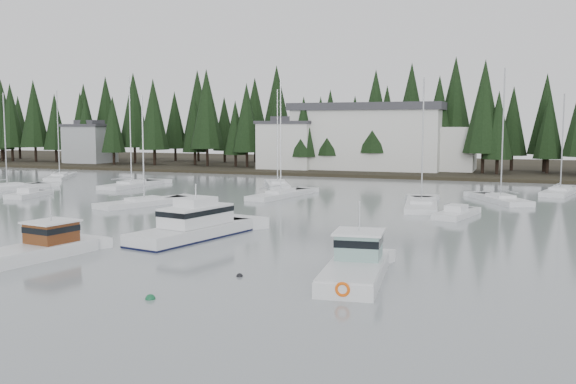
% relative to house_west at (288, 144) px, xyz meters
% --- Properties ---
extents(ground, '(260.00, 260.00, 0.00)m').
position_rel_house_west_xyz_m(ground, '(18.00, -79.00, -4.65)').
color(ground, gray).
rests_on(ground, ground).
extents(far_shore_land, '(240.00, 54.00, 1.00)m').
position_rel_house_west_xyz_m(far_shore_land, '(18.00, 18.00, -4.65)').
color(far_shore_land, black).
rests_on(far_shore_land, ground).
extents(conifer_treeline, '(200.00, 22.00, 20.00)m').
position_rel_house_west_xyz_m(conifer_treeline, '(18.00, 7.00, -4.65)').
color(conifer_treeline, black).
rests_on(conifer_treeline, ground).
extents(house_west, '(9.54, 7.42, 8.75)m').
position_rel_house_west_xyz_m(house_west, '(0.00, 0.00, 0.00)').
color(house_west, silver).
rests_on(house_west, ground).
extents(house_far_west, '(8.48, 7.42, 8.25)m').
position_rel_house_west_xyz_m(house_far_west, '(-42.00, 2.00, -0.25)').
color(house_far_west, '#999EA0').
rests_on(house_far_west, ground).
extents(harbor_inn, '(29.50, 11.50, 10.90)m').
position_rel_house_west_xyz_m(harbor_inn, '(15.04, 3.34, 1.12)').
color(harbor_inn, silver).
rests_on(harbor_inn, ground).
extents(lobster_boat_brown, '(5.02, 8.50, 4.04)m').
position_rel_house_west_xyz_m(lobster_boat_brown, '(10.78, -71.61, -4.19)').
color(lobster_boat_brown, silver).
rests_on(lobster_boat_brown, ground).
extents(cabin_cruiser_center, '(5.18, 10.62, 4.38)m').
position_rel_house_west_xyz_m(cabin_cruiser_center, '(16.33, -62.35, -4.00)').
color(cabin_cruiser_center, silver).
rests_on(cabin_cruiser_center, ground).
extents(lobster_boat_teal, '(3.71, 8.23, 4.43)m').
position_rel_house_west_xyz_m(lobster_boat_teal, '(29.95, -69.84, -4.13)').
color(lobster_boat_teal, silver).
rests_on(lobster_boat_teal, ground).
extents(sailboat_0, '(4.22, 10.98, 13.41)m').
position_rel_house_west_xyz_m(sailboat_0, '(12.69, -36.15, -4.59)').
color(sailboat_0, silver).
rests_on(sailboat_0, ground).
extents(sailboat_2, '(7.60, 10.79, 13.37)m').
position_rel_house_west_xyz_m(sailboat_2, '(-26.45, -25.24, -4.59)').
color(sailboat_2, silver).
rests_on(sailboat_2, ground).
extents(sailboat_3, '(5.27, 10.26, 12.25)m').
position_rel_house_west_xyz_m(sailboat_3, '(-21.29, -40.70, -4.60)').
color(sailboat_3, silver).
rests_on(sailboat_3, ground).
extents(sailboat_5, '(4.83, 10.04, 11.93)m').
position_rel_house_west_xyz_m(sailboat_5, '(41.60, -21.85, -4.60)').
color(sailboat_5, silver).
rests_on(sailboat_5, ground).
extents(sailboat_6, '(6.14, 9.02, 12.86)m').
position_rel_house_west_xyz_m(sailboat_6, '(8.16, -25.59, -4.58)').
color(sailboat_6, silver).
rests_on(sailboat_6, ground).
extents(sailboat_7, '(4.44, 11.29, 12.86)m').
position_rel_house_west_xyz_m(sailboat_7, '(28.58, -39.72, -4.60)').
color(sailboat_7, silver).
rests_on(sailboat_7, ground).
extents(sailboat_9, '(6.73, 9.21, 14.13)m').
position_rel_house_west_xyz_m(sailboat_9, '(35.51, -32.36, -4.57)').
color(sailboat_9, silver).
rests_on(sailboat_9, ground).
extents(sailboat_10, '(3.26, 10.35, 14.46)m').
position_rel_house_west_xyz_m(sailboat_10, '(-9.25, -32.21, -4.58)').
color(sailboat_10, silver).
rests_on(sailboat_10, ground).
extents(sailboat_11, '(6.19, 10.32, 11.33)m').
position_rel_house_west_xyz_m(sailboat_11, '(2.70, -47.59, -4.60)').
color(sailboat_11, silver).
rests_on(sailboat_11, ground).
extents(runabout_0, '(3.10, 5.97, 1.42)m').
position_rel_house_west_xyz_m(runabout_0, '(-13.26, -45.97, -4.52)').
color(runabout_0, silver).
rests_on(runabout_0, ground).
extents(runabout_1, '(3.53, 6.54, 1.42)m').
position_rel_house_west_xyz_m(runabout_1, '(32.39, -45.09, -4.52)').
color(runabout_1, silver).
rests_on(runabout_1, ground).
extents(mooring_buoy_green, '(0.47, 0.47, 0.47)m').
position_rel_house_west_xyz_m(mooring_buoy_green, '(22.20, -76.91, -4.65)').
color(mooring_buoy_green, '#145933').
rests_on(mooring_buoy_green, ground).
extents(mooring_buoy_dark, '(0.36, 0.36, 0.36)m').
position_rel_house_west_xyz_m(mooring_buoy_dark, '(24.16, -71.52, -4.65)').
color(mooring_buoy_dark, black).
rests_on(mooring_buoy_dark, ground).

